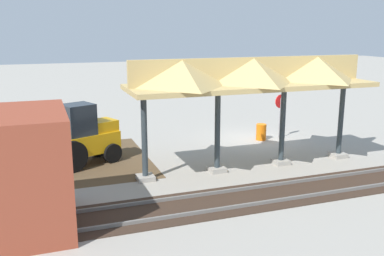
# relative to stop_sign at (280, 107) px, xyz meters

# --- Properties ---
(ground_plane) EXTENTS (120.00, 120.00, 0.00)m
(ground_plane) POSITION_rel_stop_sign_xyz_m (1.44, -0.38, -1.82)
(ground_plane) COLOR #9E998E
(dirt_work_zone) EXTENTS (8.07, 7.00, 0.01)m
(dirt_work_zone) POSITION_rel_stop_sign_xyz_m (11.91, 0.66, -1.82)
(dirt_work_zone) COLOR brown
(dirt_work_zone) RESTS_ON ground
(platform_canopy) EXTENTS (10.77, 3.20, 4.90)m
(platform_canopy) POSITION_rel_stop_sign_xyz_m (3.97, 4.10, 2.33)
(platform_canopy) COLOR #9E998E
(platform_canopy) RESTS_ON ground
(rail_tracks) EXTENTS (60.00, 2.58, 0.15)m
(rail_tracks) POSITION_rel_stop_sign_xyz_m (1.44, 7.28, -1.79)
(rail_tracks) COLOR slate
(rail_tracks) RESTS_ON ground
(stop_sign) EXTENTS (0.75, 0.18, 2.52)m
(stop_sign) POSITION_rel_stop_sign_xyz_m (0.00, 0.00, 0.00)
(stop_sign) COLOR gray
(stop_sign) RESTS_ON ground
(backhoe) EXTENTS (5.31, 3.19, 2.82)m
(backhoe) POSITION_rel_stop_sign_xyz_m (11.02, 1.13, -0.56)
(backhoe) COLOR orange
(backhoe) RESTS_ON ground
(dirt_mound) EXTENTS (5.43, 5.43, 2.40)m
(dirt_mound) POSITION_rel_stop_sign_xyz_m (12.95, 0.25, -1.82)
(dirt_mound) COLOR brown
(dirt_mound) RESTS_ON ground
(traffic_barrel) EXTENTS (0.56, 0.56, 0.90)m
(traffic_barrel) POSITION_rel_stop_sign_xyz_m (1.10, -0.08, -1.37)
(traffic_barrel) COLOR orange
(traffic_barrel) RESTS_ON ground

